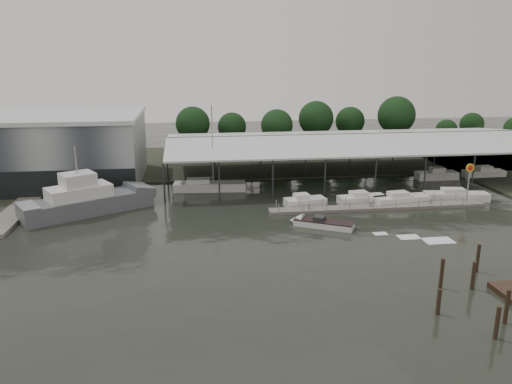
{
  "coord_description": "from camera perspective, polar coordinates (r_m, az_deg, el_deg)",
  "views": [
    {
      "loc": [
        -8.52,
        -48.07,
        18.84
      ],
      "look_at": [
        -0.53,
        11.1,
        2.5
      ],
      "focal_mm": 35.0,
      "sensor_mm": 36.0,
      "label": 1
    }
  ],
  "objects": [
    {
      "name": "grey_trawler",
      "position": [
        65.02,
        -18.61,
        -0.91
      ],
      "size": [
        16.25,
        11.99,
        8.84
      ],
      "rotation": [
        0.0,
        0.0,
        0.53
      ],
      "color": "#555B5F",
      "rests_on": "ground"
    },
    {
      "name": "land_strip_far",
      "position": [
        92.39,
        -2.25,
        3.59
      ],
      "size": [
        140.0,
        30.0,
        0.3
      ],
      "color": "#333729",
      "rests_on": "ground"
    },
    {
      "name": "shell_fuel_sign",
      "position": [
        69.68,
        23.19,
        1.69
      ],
      "size": [
        1.1,
        0.18,
        5.55
      ],
      "color": "gray",
      "rests_on": "ground"
    },
    {
      "name": "mooring_pilings",
      "position": [
        43.59,
        23.46,
        -10.29
      ],
      "size": [
        7.48,
        10.8,
        3.27
      ],
      "color": "#2D2316",
      "rests_on": "ground"
    },
    {
      "name": "white_sailboat",
      "position": [
        72.38,
        -5.45,
        0.67
      ],
      "size": [
        10.42,
        3.34,
        12.48
      ],
      "rotation": [
        0.0,
        0.0,
        -0.07
      ],
      "color": "silver",
      "rests_on": "ground"
    },
    {
      "name": "storage_warehouse",
      "position": [
        81.54,
        -21.47,
        4.68
      ],
      "size": [
        24.5,
        20.5,
        10.5
      ],
      "color": "#93999D",
      "rests_on": "ground"
    },
    {
      "name": "speedboat_underway",
      "position": [
        57.45,
        7.16,
        -3.55
      ],
      "size": [
        16.83,
        9.97,
        2.0
      ],
      "rotation": [
        0.0,
        0.0,
        2.64
      ],
      "color": "silver",
      "rests_on": "ground"
    },
    {
      "name": "moored_cruiser_0",
      "position": [
        64.9,
        5.57,
        -1.08
      ],
      "size": [
        5.57,
        2.99,
        1.7
      ],
      "rotation": [
        0.0,
        0.0,
        0.16
      ],
      "color": "silver",
      "rests_on": "ground"
    },
    {
      "name": "moored_cruiser_2",
      "position": [
        68.26,
        16.23,
        -0.81
      ],
      "size": [
        7.67,
        3.19,
        1.7
      ],
      "rotation": [
        0.0,
        0.0,
        0.14
      ],
      "color": "silver",
      "rests_on": "ground"
    },
    {
      "name": "floating_dock",
      "position": [
        65.36,
        13.75,
        -1.71
      ],
      "size": [
        28.0,
        2.0,
        1.4
      ],
      "color": "slate",
      "rests_on": "ground"
    },
    {
      "name": "trawler_dock",
      "position": [
        68.26,
        -25.71,
        -2.06
      ],
      "size": [
        3.0,
        18.0,
        0.5
      ],
      "color": "slate",
      "rests_on": "ground"
    },
    {
      "name": "horizon_tree_line",
      "position": [
        100.62,
        8.99,
        7.94
      ],
      "size": [
        71.21,
        11.19,
        11.16
      ],
      "color": "#311E16",
      "rests_on": "ground"
    },
    {
      "name": "ground",
      "position": [
        52.33,
        2.21,
        -5.81
      ],
      "size": [
        200.0,
        200.0,
        0.0
      ],
      "primitive_type": "plane",
      "color": "black",
      "rests_on": "ground"
    },
    {
      "name": "moored_cruiser_3",
      "position": [
        72.45,
        21.85,
        -0.39
      ],
      "size": [
        8.65,
        3.57,
        1.7
      ],
      "rotation": [
        0.0,
        0.0,
        -0.17
      ],
      "color": "silver",
      "rests_on": "ground"
    },
    {
      "name": "covered_boat_shed",
      "position": [
        81.24,
        10.78,
        6.04
      ],
      "size": [
        58.24,
        24.0,
        6.96
      ],
      "color": "silver",
      "rests_on": "ground"
    },
    {
      "name": "moored_cruiser_1",
      "position": [
        67.19,
        11.97,
        -0.78
      ],
      "size": [
        6.55,
        2.86,
        1.7
      ],
      "rotation": [
        0.0,
        0.0,
        0.11
      ],
      "color": "silver",
      "rests_on": "ground"
    }
  ]
}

